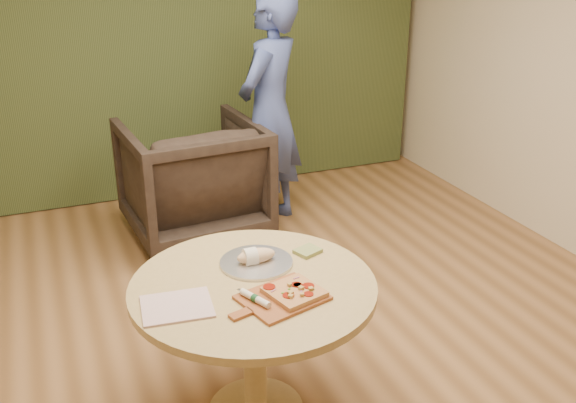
{
  "coord_description": "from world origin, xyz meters",
  "views": [
    {
      "loc": [
        -1.11,
        -2.69,
        2.25
      ],
      "look_at": [
        0.08,
        0.25,
        0.9
      ],
      "focal_mm": 40.0,
      "sensor_mm": 36.0,
      "label": 1
    }
  ],
  "objects_px": {
    "flatbread_pizza": "(294,292)",
    "serving_tray": "(256,262)",
    "pedestal_table": "(254,309)",
    "armchair": "(193,173)",
    "cutlery_roll": "(255,298)",
    "pizza_paddle": "(281,298)",
    "person_standing": "(270,112)",
    "bread_roll": "(254,256)"
  },
  "relations": [
    {
      "from": "cutlery_roll",
      "to": "armchair",
      "type": "height_order",
      "value": "armchair"
    },
    {
      "from": "cutlery_roll",
      "to": "serving_tray",
      "type": "xyz_separation_m",
      "value": [
        0.13,
        0.35,
        -0.02
      ]
    },
    {
      "from": "pedestal_table",
      "to": "cutlery_roll",
      "type": "distance_m",
      "value": 0.25
    },
    {
      "from": "cutlery_roll",
      "to": "person_standing",
      "type": "relative_size",
      "value": 0.1
    },
    {
      "from": "pizza_paddle",
      "to": "bread_roll",
      "type": "distance_m",
      "value": 0.36
    },
    {
      "from": "person_standing",
      "to": "pedestal_table",
      "type": "bearing_deg",
      "value": 25.52
    },
    {
      "from": "pedestal_table",
      "to": "serving_tray",
      "type": "xyz_separation_m",
      "value": [
        0.08,
        0.17,
        0.15
      ]
    },
    {
      "from": "pedestal_table",
      "to": "bread_roll",
      "type": "xyz_separation_m",
      "value": [
        0.07,
        0.17,
        0.18
      ]
    },
    {
      "from": "pizza_paddle",
      "to": "person_standing",
      "type": "height_order",
      "value": "person_standing"
    },
    {
      "from": "bread_roll",
      "to": "armchair",
      "type": "height_order",
      "value": "armchair"
    },
    {
      "from": "flatbread_pizza",
      "to": "armchair",
      "type": "xyz_separation_m",
      "value": [
        0.11,
        2.34,
        -0.26
      ]
    },
    {
      "from": "bread_roll",
      "to": "person_standing",
      "type": "relative_size",
      "value": 0.1
    },
    {
      "from": "bread_roll",
      "to": "person_standing",
      "type": "bearing_deg",
      "value": 67.46
    },
    {
      "from": "pizza_paddle",
      "to": "cutlery_roll",
      "type": "relative_size",
      "value": 2.49
    },
    {
      "from": "person_standing",
      "to": "flatbread_pizza",
      "type": "bearing_deg",
      "value": 29.99
    },
    {
      "from": "pizza_paddle",
      "to": "armchair",
      "type": "relative_size",
      "value": 0.46
    },
    {
      "from": "pizza_paddle",
      "to": "serving_tray",
      "type": "xyz_separation_m",
      "value": [
        0.01,
        0.35,
        -0.0
      ]
    },
    {
      "from": "pedestal_table",
      "to": "pizza_paddle",
      "type": "relative_size",
      "value": 2.42
    },
    {
      "from": "cutlery_roll",
      "to": "serving_tray",
      "type": "bearing_deg",
      "value": 45.79
    },
    {
      "from": "serving_tray",
      "to": "pizza_paddle",
      "type": "bearing_deg",
      "value": -91.87
    },
    {
      "from": "cutlery_roll",
      "to": "bread_roll",
      "type": "relative_size",
      "value": 0.98
    },
    {
      "from": "pedestal_table",
      "to": "armchair",
      "type": "bearing_deg",
      "value": 83.55
    },
    {
      "from": "pizza_paddle",
      "to": "serving_tray",
      "type": "height_order",
      "value": "serving_tray"
    },
    {
      "from": "cutlery_roll",
      "to": "armchair",
      "type": "relative_size",
      "value": 0.19
    },
    {
      "from": "serving_tray",
      "to": "person_standing",
      "type": "relative_size",
      "value": 0.19
    },
    {
      "from": "pedestal_table",
      "to": "armchair",
      "type": "distance_m",
      "value": 2.17
    },
    {
      "from": "person_standing",
      "to": "bread_roll",
      "type": "bearing_deg",
      "value": 25.45
    },
    {
      "from": "bread_roll",
      "to": "person_standing",
      "type": "distance_m",
      "value": 2.13
    },
    {
      "from": "pedestal_table",
      "to": "pizza_paddle",
      "type": "bearing_deg",
      "value": -70.95
    },
    {
      "from": "pizza_paddle",
      "to": "bread_roll",
      "type": "xyz_separation_m",
      "value": [
        0.0,
        0.35,
        0.04
      ]
    },
    {
      "from": "pedestal_table",
      "to": "armchair",
      "type": "height_order",
      "value": "armchair"
    },
    {
      "from": "pedestal_table",
      "to": "cutlery_roll",
      "type": "bearing_deg",
      "value": -106.13
    },
    {
      "from": "pizza_paddle",
      "to": "person_standing",
      "type": "distance_m",
      "value": 2.47
    },
    {
      "from": "pedestal_table",
      "to": "person_standing",
      "type": "height_order",
      "value": "person_standing"
    },
    {
      "from": "pedestal_table",
      "to": "armchair",
      "type": "xyz_separation_m",
      "value": [
        0.24,
        2.15,
        -0.1
      ]
    },
    {
      "from": "flatbread_pizza",
      "to": "serving_tray",
      "type": "distance_m",
      "value": 0.36
    },
    {
      "from": "pedestal_table",
      "to": "armchair",
      "type": "relative_size",
      "value": 1.11
    },
    {
      "from": "pedestal_table",
      "to": "flatbread_pizza",
      "type": "xyz_separation_m",
      "value": [
        0.13,
        -0.18,
        0.17
      ]
    },
    {
      "from": "pedestal_table",
      "to": "serving_tray",
      "type": "bearing_deg",
      "value": 65.91
    },
    {
      "from": "person_standing",
      "to": "serving_tray",
      "type": "bearing_deg",
      "value": 25.67
    },
    {
      "from": "flatbread_pizza",
      "to": "armchair",
      "type": "height_order",
      "value": "armchair"
    },
    {
      "from": "pedestal_table",
      "to": "serving_tray",
      "type": "relative_size",
      "value": 3.21
    }
  ]
}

